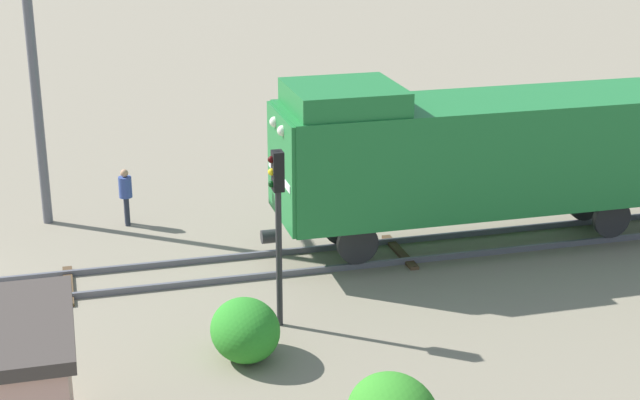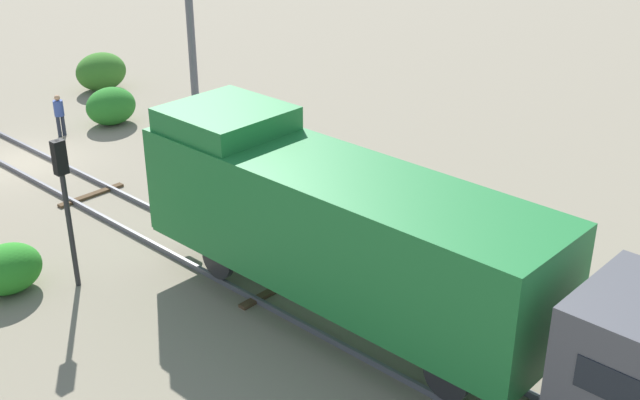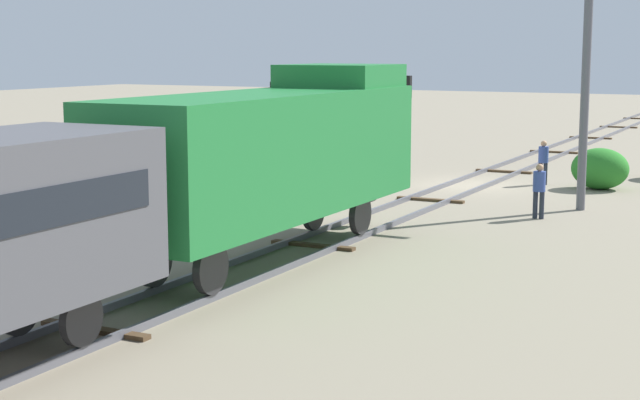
# 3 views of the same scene
# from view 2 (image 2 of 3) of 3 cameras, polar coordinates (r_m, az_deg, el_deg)

# --- Properties ---
(ground_plane) EXTENTS (158.27, 158.27, 0.00)m
(ground_plane) POSITION_cam_2_polar(r_m,az_deg,el_deg) (31.45, -20.24, 2.55)
(ground_plane) COLOR gray
(railway_track) EXTENTS (2.40, 105.52, 0.16)m
(railway_track) POSITION_cam_2_polar(r_m,az_deg,el_deg) (31.43, -20.26, 2.67)
(railway_track) COLOR #595960
(railway_track) RESTS_ON ground
(locomotive) EXTENTS (2.90, 11.60, 4.60)m
(locomotive) POSITION_cam_2_polar(r_m,az_deg,el_deg) (18.94, 0.87, -1.54)
(locomotive) COLOR #1E7233
(locomotive) RESTS_ON railway_track
(traffic_signal_mid) EXTENTS (0.32, 0.34, 4.17)m
(traffic_signal_mid) POSITION_cam_2_polar(r_m,az_deg,el_deg) (21.44, -17.76, 0.88)
(traffic_signal_mid) COLOR #262628
(traffic_signal_mid) RESTS_ON ground
(worker_near_track) EXTENTS (0.38, 0.38, 1.70)m
(worker_near_track) POSITION_cam_2_polar(r_m,az_deg,el_deg) (33.34, -18.06, 5.96)
(worker_near_track) COLOR #262B38
(worker_near_track) RESTS_ON ground
(worker_by_signal) EXTENTS (0.38, 0.38, 1.70)m
(worker_by_signal) POSITION_cam_2_polar(r_m,az_deg,el_deg) (28.31, -7.06, 3.67)
(worker_by_signal) COLOR #262B38
(worker_by_signal) RESTS_ON ground
(catenary_mast) EXTENTS (1.94, 0.28, 8.24)m
(catenary_mast) POSITION_cam_2_polar(r_m,az_deg,el_deg) (29.49, -9.04, 11.32)
(catenary_mast) COLOR #595960
(catenary_mast) RESTS_ON ground
(bush_near) EXTENTS (2.11, 1.73, 1.54)m
(bush_near) POSITION_cam_2_polar(r_m,az_deg,el_deg) (34.25, -14.64, 6.48)
(bush_near) COLOR #297926
(bush_near) RESTS_ON ground
(bush_mid) EXTENTS (2.39, 1.96, 1.74)m
(bush_mid) POSITION_cam_2_polar(r_m,az_deg,el_deg) (38.95, -15.30, 8.80)
(bush_mid) COLOR #377526
(bush_mid) RESTS_ON ground
(bush_far) EXTENTS (1.81, 1.48, 1.32)m
(bush_far) POSITION_cam_2_polar(r_m,az_deg,el_deg) (22.73, -21.31, -4.58)
(bush_far) COLOR #2B8726
(bush_far) RESTS_ON ground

